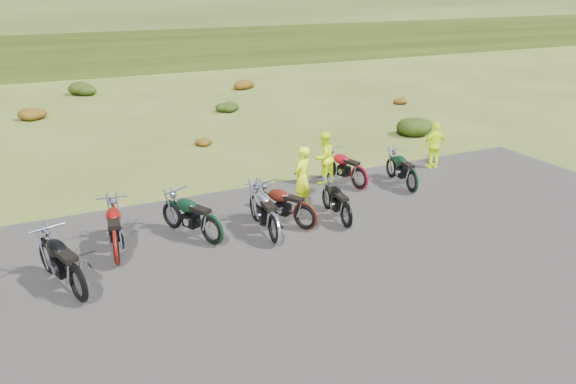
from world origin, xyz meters
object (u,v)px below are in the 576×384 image
motorcycle_0 (81,302)px  motorcycle_3 (274,244)px  motorcycle_7 (411,193)px  person_middle (302,179)px

motorcycle_0 → motorcycle_3: (4.62, 0.74, 0.00)m
motorcycle_3 → motorcycle_7: bearing=-70.0°
motorcycle_3 → person_middle: person_middle is taller
motorcycle_0 → motorcycle_7: 10.10m
motorcycle_3 → motorcycle_0: bearing=103.6°
motorcycle_7 → motorcycle_3: bearing=114.0°
motorcycle_0 → motorcycle_3: size_ratio=1.03×
motorcycle_0 → motorcycle_3: 4.68m
motorcycle_0 → person_middle: (6.25, 2.48, 0.91)m
motorcycle_7 → motorcycle_0: bearing=111.1°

